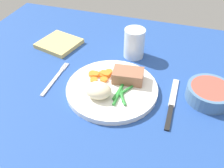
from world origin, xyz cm
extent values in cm
cube|color=#234793|center=(0.00, 0.00, 1.00)|extent=(120.00, 90.00, 2.00)
cylinder|color=white|center=(-0.77, -3.19, 2.80)|extent=(26.48, 26.48, 1.60)
cube|color=#936047|center=(2.81, 0.98, 5.35)|extent=(9.45, 6.67, 3.50)
ellipsoid|color=beige|center=(-3.15, -7.96, 5.61)|extent=(7.36, 6.03, 4.02)
cylinder|color=orange|center=(-3.91, -1.35, 4.01)|extent=(2.21, 2.21, 0.81)
cylinder|color=orange|center=(-6.99, -0.12, 4.14)|extent=(2.29, 2.29, 1.09)
cylinder|color=orange|center=(-3.55, 2.38, 4.09)|extent=(2.22, 2.22, 0.99)
cylinder|color=orange|center=(-6.55, -2.68, 4.11)|extent=(2.21, 2.21, 1.02)
cylinder|color=orange|center=(-4.93, 1.21, 4.17)|extent=(2.08, 2.08, 1.14)
cylinder|color=orange|center=(-3.80, 0.97, 4.25)|extent=(2.45, 2.45, 1.29)
cylinder|color=orange|center=(-7.93, -0.39, 4.08)|extent=(2.60, 2.60, 0.95)
cylinder|color=orange|center=(-5.18, 0.84, 4.04)|extent=(2.49, 2.49, 0.89)
cylinder|color=#2D8C38|center=(2.02, -6.25, 4.01)|extent=(0.90, 8.47, 0.81)
cylinder|color=#2D8C38|center=(1.65, -4.87, 3.96)|extent=(1.60, 6.99, 0.73)
cylinder|color=#2D8C38|center=(2.65, -4.63, 3.91)|extent=(3.31, 7.89, 0.62)
cylinder|color=#2D8C38|center=(2.99, -5.01, 3.97)|extent=(4.35, 7.23, 0.73)
cylinder|color=#2D8C38|center=(3.49, -7.19, 3.97)|extent=(3.49, 5.11, 0.75)
cube|color=silver|center=(-19.11, -5.19, 2.20)|extent=(1.00, 13.00, 0.40)
cube|color=silver|center=(-19.71, 3.11, 2.20)|extent=(0.24, 3.60, 0.40)
cube|color=silver|center=(-19.31, 3.11, 2.20)|extent=(0.24, 3.60, 0.40)
cube|color=silver|center=(-18.91, 3.11, 2.20)|extent=(0.24, 3.60, 0.40)
cube|color=silver|center=(-18.51, 3.11, 2.20)|extent=(0.24, 3.60, 0.40)
cube|color=black|center=(16.58, -8.69, 2.20)|extent=(1.30, 9.00, 0.64)
cube|color=silver|center=(16.58, 1.31, 2.20)|extent=(1.70, 12.00, 0.40)
cylinder|color=silver|center=(0.77, 16.47, 7.01)|extent=(6.95, 6.95, 10.02)
cylinder|color=silver|center=(0.77, 16.47, 4.86)|extent=(6.39, 6.39, 5.71)
cylinder|color=#4C7299|center=(25.93, 1.84, 4.11)|extent=(12.64, 12.64, 4.23)
cylinder|color=#B24C3F|center=(25.93, 1.84, 5.07)|extent=(10.74, 10.74, 2.33)
cube|color=#DBBC6B|center=(-26.94, 14.65, 2.78)|extent=(16.10, 15.65, 1.55)
camera|label=1|loc=(15.56, -53.99, 50.53)|focal=39.54mm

